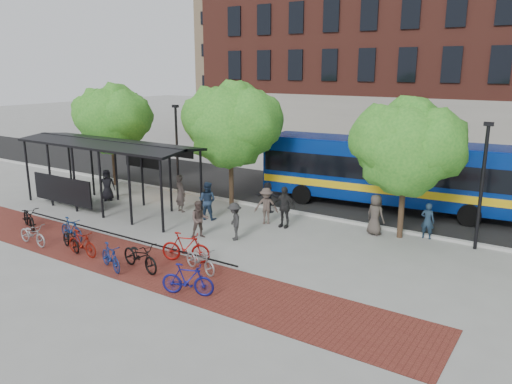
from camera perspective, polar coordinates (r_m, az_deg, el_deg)
The scene contains 32 objects.
ground at distance 22.20m, azimuth -1.59°, elevation -4.71°, with size 160.00×160.00×0.00m, color #9E9E99.
asphalt_street at distance 28.84m, azimuth 7.58°, elevation -0.38°, with size 160.00×8.00×0.01m, color black.
curb at distance 25.41m, azimuth 3.60°, elevation -2.15°, with size 160.00×0.25×0.12m, color #B7B7B2.
brick_strip at distance 19.96m, azimuth -14.75°, elevation -7.39°, with size 24.00×3.00×0.01m, color maroon.
bike_rack_rail at distance 21.44m, azimuth -15.30°, elevation -5.93°, with size 12.00×0.05×0.95m, color black.
bus_shelter at distance 26.57m, azimuth -16.81°, elevation 4.50°, with size 10.60×3.07×3.60m.
tree_a at distance 31.73m, azimuth -16.08°, elevation 8.29°, with size 4.90×4.00×6.18m.
tree_b at distance 25.57m, azimuth -2.69°, elevation 8.03°, with size 5.15×4.20×6.47m.
tree_c at distance 21.62m, azimuth 17.05°, elevation 5.23°, with size 4.66×3.80×5.92m.
lamp_post_left at distance 28.57m, azimuth -9.02°, elevation 5.05°, with size 0.35×0.20×5.12m.
lamp_post_right at distance 21.47m, azimuth 24.43°, elevation 0.96°, with size 0.35×0.20×5.12m.
bus at distance 26.60m, azimuth 14.86°, elevation 2.49°, with size 13.24×4.11×3.52m.
bike_0 at distance 24.87m, azimuth -24.52°, elevation -2.67°, with size 0.70×2.01×1.06m, color black.
bike_2 at distance 22.60m, azimuth -24.16°, elevation -4.42°, with size 0.61×1.76×0.92m, color #99999B.
bike_3 at distance 22.59m, azimuth -20.35°, elevation -3.99°, with size 0.46×1.62×0.97m, color navy.
bike_4 at distance 21.41m, azimuth -20.39°, elevation -5.10°, with size 0.59×1.68×0.88m, color black.
bike_5 at distance 20.64m, azimuth -19.27°, elevation -5.54°, with size 0.47×1.67×1.00m, color maroon.
bike_7 at distance 18.94m, azimuth -16.29°, elevation -7.13°, with size 0.46×1.61×0.97m, color navy.
bike_8 at distance 18.63m, azimuth -13.10°, elevation -7.12°, with size 0.71×2.03×1.07m, color black.
bike_9 at distance 19.04m, azimuth -8.04°, elevation -6.27°, with size 0.54×1.92×1.16m, color #9C120E.
bike_10 at distance 18.14m, azimuth -6.37°, elevation -7.71°, with size 0.60×1.71×0.90m, color #949496.
bike_11 at distance 16.40m, azimuth -7.81°, elevation -9.89°, with size 0.50×1.77×1.06m, color navy.
pedestrian_0 at distance 28.58m, azimuth -16.66°, elevation 0.76°, with size 0.83×0.54×1.71m, color black.
pedestrian_1 at distance 25.47m, azimuth -8.62°, elevation -0.13°, with size 0.70×0.46×1.93m, color #423835.
pedestrian_2 at distance 24.05m, azimuth -5.59°, elevation -0.98°, with size 0.90×0.70×1.85m, color #21334D.
pedestrian_3 at distance 23.27m, azimuth 1.18°, elevation -1.60°, with size 1.11×0.64×1.72m, color #4F413A.
pedestrian_4 at distance 22.79m, azimuth 3.23°, elevation -1.71°, with size 1.12×0.47×1.91m, color #262626.
pedestrian_5 at distance 25.12m, azimuth 1.35°, elevation -0.60°, with size 1.45×0.46×1.56m, color black.
pedestrian_6 at distance 22.38m, azimuth 13.48°, elevation -2.53°, with size 0.88×0.57×1.80m, color #473F39.
pedestrian_7 at distance 22.51m, azimuth 19.01°, elevation -3.13°, with size 0.57×0.38×1.58m, color #1C2F43.
pedestrian_8 at distance 21.51m, azimuth -6.47°, elevation -3.14°, with size 0.79×0.62×1.63m, color #51423C.
pedestrian_9 at distance 21.14m, azimuth -2.48°, elevation -3.38°, with size 1.05×0.60×1.62m, color #292929.
Camera 1 is at (12.10, -17.18, 7.17)m, focal length 35.00 mm.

